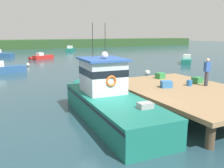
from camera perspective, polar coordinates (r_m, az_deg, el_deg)
ground_plane at (r=12.03m, az=-0.53°, el=-8.99°), size 200.00×200.00×0.00m
dock at (r=14.37m, az=16.96°, el=-1.56°), size 6.00×9.00×1.20m
main_fishing_boat at (r=12.44m, az=-1.08°, el=-3.39°), size 2.93×9.88×4.80m
crate_single_far at (r=16.22m, az=19.24°, el=0.87°), size 0.67×0.54×0.35m
crate_stack_mid_dock at (r=14.33m, az=12.55°, el=-0.06°), size 0.70×0.60×0.38m
crate_single_by_cleat at (r=17.13m, az=11.18°, el=1.92°), size 0.68×0.55×0.39m
bait_bucket at (r=15.19m, az=17.61°, el=0.25°), size 0.32×0.32×0.34m
deckhand_by_the_boat at (r=15.39m, az=21.25°, el=2.75°), size 0.36×0.22×1.63m
moored_boat_near_channel at (r=58.84m, az=-9.68°, el=7.94°), size 3.68×5.11×1.36m
moored_boat_outer_mooring at (r=36.62m, az=17.00°, el=5.28°), size 4.22×4.13×1.25m
moored_boat_far_left at (r=42.20m, az=-16.08°, el=6.07°), size 4.33×2.69×1.12m
moored_boat_far_right at (r=29.13m, az=-24.16°, el=3.23°), size 5.10×1.40×1.29m
mooring_buoy_channel_marker at (r=25.65m, az=8.25°, el=2.69°), size 0.51×0.51×0.51m
mooring_buoy_inshore at (r=30.15m, az=-4.95°, el=4.06°), size 0.45×0.45×0.45m
mooring_buoy_outer at (r=33.74m, az=-18.99°, el=4.28°), size 0.44×0.44×0.44m
far_shoreline at (r=72.35m, az=-22.71°, el=8.48°), size 120.00×8.00×2.40m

